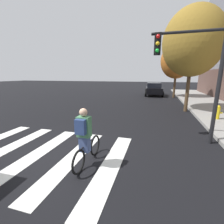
{
  "coord_description": "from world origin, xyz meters",
  "views": [
    {
      "loc": [
        3.08,
        -3.91,
        2.54
      ],
      "look_at": [
        1.22,
        2.64,
        0.93
      ],
      "focal_mm": 25.0,
      "sensor_mm": 36.0,
      "label": 1
    }
  ],
  "objects": [
    {
      "name": "cyclist",
      "position": [
        1.25,
        -0.22,
        0.84
      ],
      "size": [
        0.37,
        1.71,
        1.69
      ],
      "color": "black",
      "rests_on": "ground"
    },
    {
      "name": "street_tree_near",
      "position": [
        5.18,
        8.09,
        4.64
      ],
      "size": [
        3.86,
        3.86,
        6.87
      ],
      "color": "#4C3823",
      "rests_on": "ground"
    },
    {
      "name": "fire_hydrant",
      "position": [
        6.44,
        5.79,
        0.53
      ],
      "size": [
        0.33,
        0.22,
        0.78
      ],
      "color": "gold",
      "rests_on": "sidewalk"
    },
    {
      "name": "traffic_light_near",
      "position": [
        4.34,
        2.43,
        2.86
      ],
      "size": [
        2.47,
        0.28,
        4.2
      ],
      "color": "black",
      "rests_on": "ground"
    },
    {
      "name": "ground_plane",
      "position": [
        0.0,
        0.0,
        0.0
      ],
      "size": [
        120.0,
        120.0,
        0.0
      ],
      "primitive_type": "plane",
      "color": "black"
    },
    {
      "name": "street_tree_mid",
      "position": [
        5.05,
        15.43,
        4.13
      ],
      "size": [
        3.44,
        3.44,
        6.11
      ],
      "color": "#4C3823",
      "rests_on": "ground"
    },
    {
      "name": "crosswalk_stripes",
      "position": [
        -0.59,
        0.0,
        0.01
      ],
      "size": [
        5.62,
        4.04,
        0.01
      ],
      "color": "silver",
      "rests_on": "ground"
    },
    {
      "name": "sedan_mid",
      "position": [
        2.74,
        16.92,
        0.83
      ],
      "size": [
        2.42,
        4.76,
        1.61
      ],
      "color": "black",
      "rests_on": "ground"
    }
  ]
}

